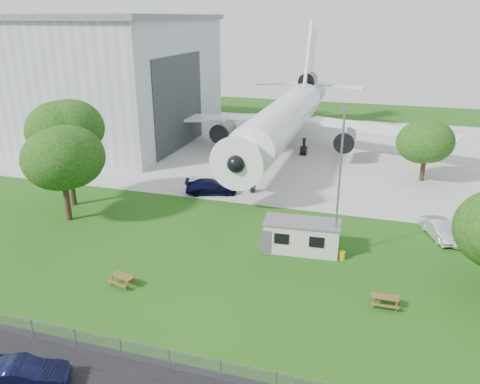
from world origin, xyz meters
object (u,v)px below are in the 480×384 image
(hangar, at_px, (64,76))
(car_centre_sedan, at_px, (21,376))
(picnic_east, at_px, (384,306))
(picnic_west, at_px, (123,285))
(site_cabin, at_px, (302,236))
(airliner, at_px, (286,115))

(hangar, height_order, car_centre_sedan, hangar)
(hangar, xyz_separation_m, picnic_east, (50.21, -35.86, -9.41))
(picnic_west, xyz_separation_m, car_centre_sedan, (0.20, -10.46, 0.78))
(site_cabin, height_order, picnic_west, site_cabin)
(hangar, bearing_deg, car_centre_sedan, -56.68)
(site_cabin, distance_m, picnic_east, 9.35)
(airliner, bearing_deg, hangar, 179.78)
(picnic_east, height_order, car_centre_sedan, car_centre_sedan)
(airliner, height_order, picnic_west, airliner)
(site_cabin, relative_size, car_centre_sedan, 1.44)
(site_cabin, bearing_deg, car_centre_sedan, -119.84)
(airliner, distance_m, site_cabin, 30.58)
(airliner, relative_size, picnic_west, 26.52)
(airliner, height_order, picnic_east, airliner)
(picnic_west, bearing_deg, picnic_east, 23.90)
(site_cabin, height_order, picnic_east, site_cabin)
(picnic_west, bearing_deg, site_cabin, 53.80)
(airliner, height_order, site_cabin, airliner)
(hangar, distance_m, airliner, 36.21)
(hangar, height_order, airliner, hangar)
(hangar, height_order, picnic_west, hangar)
(airliner, distance_m, car_centre_sedan, 49.28)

